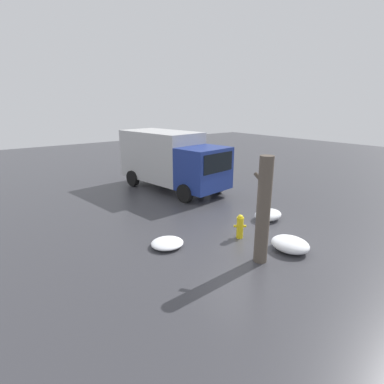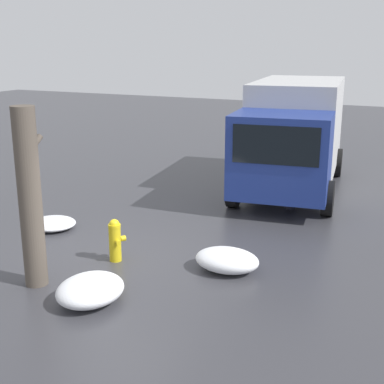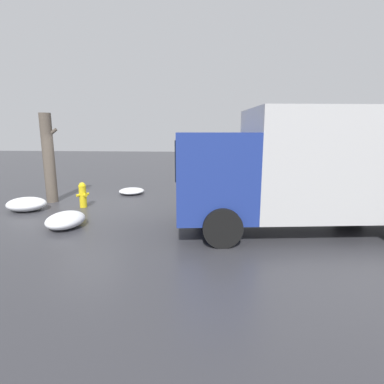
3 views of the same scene
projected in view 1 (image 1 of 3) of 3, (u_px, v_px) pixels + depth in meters
name	position (u px, v px, depth m)	size (l,w,h in m)	color
ground_plane	(239.00, 238.00, 10.63)	(60.00, 60.00, 0.00)	#38383D
fire_hydrant	(240.00, 226.00, 10.51)	(0.38, 0.40, 0.87)	yellow
tree_trunk	(263.00, 210.00, 8.62)	(0.61, 0.40, 3.21)	brown
delivery_truck	(170.00, 159.00, 16.44)	(6.79, 3.35, 3.12)	navy
pedestrian	(202.00, 177.00, 15.39)	(0.38, 0.38, 1.75)	#23232D
snow_pile_by_hydrant	(167.00, 243.00, 9.95)	(1.03, 1.10, 0.24)	white
snow_pile_curbside	(268.00, 215.00, 12.25)	(0.95, 1.25, 0.42)	white
snow_pile_by_tree	(290.00, 244.00, 9.65)	(1.25, 1.08, 0.43)	white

